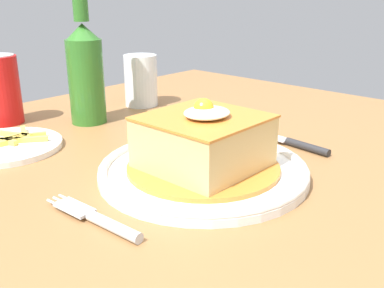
# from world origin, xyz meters

# --- Properties ---
(dining_table) EXTENTS (1.12, 0.90, 0.76)m
(dining_table) POSITION_xyz_m (0.00, 0.00, 0.64)
(dining_table) COLOR olive
(dining_table) RESTS_ON ground_plane
(main_plate) EXTENTS (0.27, 0.27, 0.02)m
(main_plate) POSITION_xyz_m (-0.03, -0.10, 0.77)
(main_plate) COLOR white
(main_plate) RESTS_ON dining_table
(sandwich_meal) EXTENTS (0.20, 0.20, 0.10)m
(sandwich_meal) POSITION_xyz_m (-0.03, -0.10, 0.80)
(sandwich_meal) COLOR orange
(sandwich_meal) RESTS_ON main_plate
(fork) EXTENTS (0.02, 0.14, 0.01)m
(fork) POSITION_xyz_m (-0.20, -0.10, 0.76)
(fork) COLOR silver
(fork) RESTS_ON dining_table
(knife) EXTENTS (0.03, 0.17, 0.01)m
(knife) POSITION_xyz_m (0.16, -0.13, 0.76)
(knife) COLOR #262628
(knife) RESTS_ON dining_table
(soda_can) EXTENTS (0.07, 0.07, 0.12)m
(soda_can) POSITION_xyz_m (-0.09, 0.33, 0.82)
(soda_can) COLOR red
(soda_can) RESTS_ON dining_table
(beer_bottle_green) EXTENTS (0.06, 0.06, 0.27)m
(beer_bottle_green) POSITION_xyz_m (0.02, 0.22, 0.86)
(beer_bottle_green) COLOR #2D6B23
(beer_bottle_green) RESTS_ON dining_table
(drinking_glass) EXTENTS (0.07, 0.07, 0.10)m
(drinking_glass) POSITION_xyz_m (0.17, 0.24, 0.80)
(drinking_glass) COLOR #3F2314
(drinking_glass) RESTS_ON dining_table
(side_plate_fries) EXTENTS (0.17, 0.17, 0.02)m
(side_plate_fries) POSITION_xyz_m (-0.15, 0.20, 0.76)
(side_plate_fries) COLOR white
(side_plate_fries) RESTS_ON dining_table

